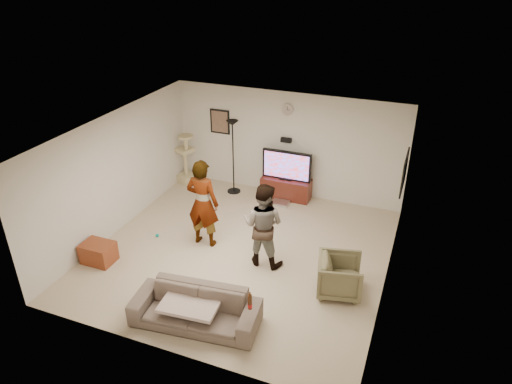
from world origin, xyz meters
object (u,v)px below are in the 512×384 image
(side_table, at_px, (98,253))
(person_left, at_px, (203,203))
(armchair, at_px, (340,276))
(tv_stand, at_px, (286,188))
(cat_tree, at_px, (185,158))
(tv, at_px, (287,165))
(floor_lamp, at_px, (233,157))
(beer_bottle, at_px, (250,302))
(sofa, at_px, (195,308))
(person_right, at_px, (263,225))

(side_table, bearing_deg, person_left, 39.64)
(armchair, height_order, side_table, armchair)
(tv_stand, relative_size, cat_tree, 0.91)
(tv, xyz_separation_m, cat_tree, (-2.62, -0.12, -0.19))
(armchair, bearing_deg, tv, 20.13)
(tv_stand, distance_m, floor_lamp, 1.45)
(beer_bottle, xyz_separation_m, armchair, (1.02, 1.57, -0.37))
(side_table, bearing_deg, armchair, 9.92)
(tv, height_order, sofa, tv)
(tv, height_order, floor_lamp, floor_lamp)
(armchair, bearing_deg, beer_bottle, 134.33)
(tv_stand, bearing_deg, floor_lamp, -171.61)
(person_right, bearing_deg, beer_bottle, 106.93)
(tv, bearing_deg, armchair, -57.04)
(tv, height_order, armchair, tv)
(cat_tree, relative_size, person_right, 0.78)
(tv_stand, relative_size, armchair, 1.56)
(tv, distance_m, person_left, 2.63)
(tv, height_order, cat_tree, cat_tree)
(tv, bearing_deg, tv_stand, 0.00)
(floor_lamp, xyz_separation_m, person_right, (1.69, -2.47, -0.09))
(floor_lamp, bearing_deg, person_left, -80.96)
(tv, xyz_separation_m, side_table, (-2.49, -3.77, -0.64))
(beer_bottle, bearing_deg, side_table, 166.86)
(cat_tree, height_order, person_left, person_left)
(armchair, xyz_separation_m, side_table, (-4.44, -0.78, -0.14))
(beer_bottle, distance_m, armchair, 1.91)
(floor_lamp, relative_size, person_left, 1.00)
(person_right, distance_m, armchair, 1.64)
(cat_tree, relative_size, beer_bottle, 5.15)
(cat_tree, bearing_deg, tv_stand, 2.61)
(side_table, bearing_deg, beer_bottle, -13.14)
(tv_stand, height_order, person_right, person_right)
(cat_tree, distance_m, person_left, 2.91)
(person_left, relative_size, beer_bottle, 7.27)
(person_right, height_order, beer_bottle, person_right)
(sofa, bearing_deg, beer_bottle, -6.45)
(sofa, distance_m, armchair, 2.50)
(cat_tree, distance_m, sofa, 5.18)
(armchair, bearing_deg, cat_tree, 44.95)
(person_left, distance_m, side_table, 2.17)
(tv, relative_size, cat_tree, 0.91)
(sofa, xyz_separation_m, armchair, (1.94, 1.57, 0.05))
(tv, relative_size, beer_bottle, 4.68)
(floor_lamp, relative_size, armchair, 2.43)
(beer_bottle, bearing_deg, person_left, 131.18)
(sofa, bearing_deg, side_table, 155.82)
(cat_tree, bearing_deg, beer_bottle, -51.43)
(tv_stand, relative_size, side_table, 1.98)
(floor_lamp, height_order, sofa, floor_lamp)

